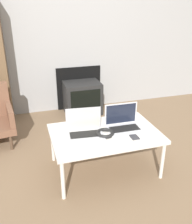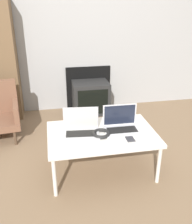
{
  "view_description": "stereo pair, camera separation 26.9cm",
  "coord_description": "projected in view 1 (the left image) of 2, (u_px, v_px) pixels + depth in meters",
  "views": [
    {
      "loc": [
        -0.72,
        -1.9,
        1.61
      ],
      "look_at": [
        0.0,
        0.45,
        0.52
      ],
      "focal_mm": 40.0,
      "sensor_mm": 36.0,
      "label": 1
    },
    {
      "loc": [
        -0.46,
        -1.97,
        1.61
      ],
      "look_at": [
        0.0,
        0.45,
        0.52
      ],
      "focal_mm": 40.0,
      "sensor_mm": 36.0,
      "label": 2
    }
  ],
  "objects": [
    {
      "name": "ground_plane",
      "position": [
        109.0,
        177.0,
        2.51
      ],
      "size": [
        14.0,
        14.0,
        0.0
      ],
      "primitive_type": "plane",
      "color": "#7A6047"
    },
    {
      "name": "wall_back",
      "position": [
        67.0,
        26.0,
        3.64
      ],
      "size": [
        7.0,
        0.08,
        2.6
      ],
      "color": "#999999",
      "rests_on": "ground_plane"
    },
    {
      "name": "table",
      "position": [
        105.0,
        135.0,
        2.48
      ],
      "size": [
        1.06,
        0.7,
        0.43
      ],
      "color": "silver",
      "rests_on": "ground_plane"
    },
    {
      "name": "laptop_left",
      "position": [
        85.0,
        129.0,
        2.41
      ],
      "size": [
        0.37,
        0.28,
        0.24
      ],
      "rotation": [
        0.0,
        0.0,
        -0.11
      ],
      "color": "#B2B2B7",
      "rests_on": "table"
    },
    {
      "name": "laptop_right",
      "position": [
        123.0,
        123.0,
        2.52
      ],
      "size": [
        0.35,
        0.25,
        0.24
      ],
      "rotation": [
        0.0,
        0.0,
        -0.02
      ],
      "color": "silver",
      "rests_on": "table"
    },
    {
      "name": "headphones",
      "position": [
        105.0,
        133.0,
        2.41
      ],
      "size": [
        0.18,
        0.18,
        0.04
      ],
      "color": "black",
      "rests_on": "table"
    },
    {
      "name": "phone",
      "position": [
        134.0,
        136.0,
        2.38
      ],
      "size": [
        0.07,
        0.13,
        0.01
      ],
      "color": "#333338",
      "rests_on": "table"
    },
    {
      "name": "tv",
      "position": [
        82.0,
        98.0,
        3.87
      ],
      "size": [
        0.55,
        0.42,
        0.49
      ],
      "color": "black",
      "rests_on": "ground_plane"
    }
  ]
}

